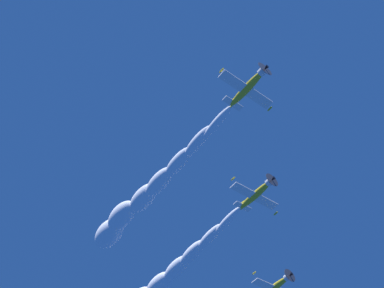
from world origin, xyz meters
The scene contains 5 objects.
airplane_lead centered at (4.93, 0.17, 72.00)m, with size 8.12×7.28×2.48m.
airplane_left_wingman centered at (-9.02, -8.79, 72.21)m, with size 8.04×7.27×2.84m.
airplane_right_wingman centered at (-24.41, -16.65, 71.71)m, with size 8.03×7.27×2.92m.
smoke_trail_lead centered at (-0.29, -23.27, 73.46)m, with size 8.90×30.77×4.45m.
smoke_trail_left_wingman centered at (-14.07, -32.40, 73.47)m, with size 8.70×31.38×3.97m.
Camera 1 is at (34.93, 15.81, 2.17)m, focal length 57.70 mm.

